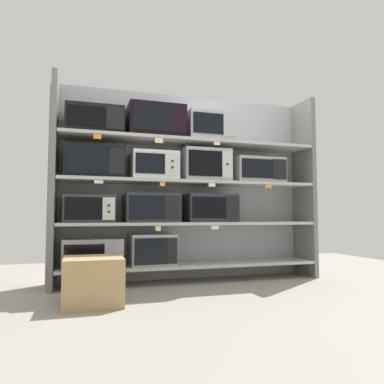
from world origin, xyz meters
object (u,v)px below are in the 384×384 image
object	(u,v)px
microwave_8	(255,171)
microwave_11	(208,128)
microwave_5	(95,163)
microwave_4	(210,208)
microwave_6	(153,166)
microwave_1	(152,249)
microwave_2	(89,209)
microwave_7	(204,166)
microwave_0	(93,253)
microwave_3	(151,208)
microwave_9	(95,121)
microwave_10	(155,123)
shipping_carton	(93,281)

from	to	relation	value
microwave_8	microwave_11	bearing A→B (deg)	179.98
microwave_5	microwave_8	bearing A→B (deg)	0.01
microwave_4	microwave_6	world-z (taller)	microwave_6
microwave_1	microwave_2	distance (m)	0.73
microwave_1	microwave_7	bearing A→B (deg)	0.01
microwave_11	microwave_2	bearing A→B (deg)	-179.98
microwave_2	microwave_8	distance (m)	1.82
microwave_4	microwave_11	xyz separation A→B (m)	(-0.01, 0.00, 0.86)
microwave_7	microwave_0	bearing A→B (deg)	179.98
microwave_3	microwave_9	distance (m)	1.01
microwave_0	microwave_1	world-z (taller)	microwave_1
microwave_1	microwave_3	size ratio (longest dim) A/B	0.83
microwave_8	microwave_9	xyz separation A→B (m)	(-1.73, 0.00, 0.42)
microwave_7	microwave_10	distance (m)	0.68
microwave_9	microwave_6	bearing A→B (deg)	-0.00
microwave_1	microwave_4	bearing A→B (deg)	0.03
microwave_0	microwave_7	bearing A→B (deg)	-0.02
microwave_7	microwave_6	bearing A→B (deg)	179.97
microwave_4	microwave_11	distance (m)	0.86
microwave_3	microwave_10	distance (m)	0.87
microwave_0	microwave_7	distance (m)	1.43
microwave_5	microwave_8	distance (m)	1.73
microwave_5	microwave_6	size ratio (longest dim) A/B	1.21
microwave_0	microwave_7	xyz separation A→B (m)	(1.13, -0.00, 0.88)
microwave_10	microwave_4	bearing A→B (deg)	0.03
microwave_9	microwave_11	xyz separation A→B (m)	(1.18, 0.00, 0.02)
microwave_8	microwave_10	size ratio (longest dim) A/B	0.98
microwave_5	shipping_carton	world-z (taller)	microwave_5
microwave_5	shipping_carton	distance (m)	1.23
microwave_10	microwave_1	bearing A→B (deg)	-179.84
microwave_11	shipping_carton	size ratio (longest dim) A/B	1.15
microwave_11	microwave_8	bearing A→B (deg)	-0.02
microwave_7	microwave_1	bearing A→B (deg)	-179.99
microwave_2	microwave_9	distance (m)	0.86
microwave_8	microwave_11	size ratio (longest dim) A/B	1.11
microwave_5	microwave_9	distance (m)	0.41
microwave_3	microwave_11	distance (m)	1.06
microwave_2	microwave_5	xyz separation A→B (m)	(0.04, -0.00, 0.45)
microwave_2	microwave_3	xyz separation A→B (m)	(0.60, -0.00, 0.01)
microwave_4	microwave_7	world-z (taller)	microwave_7
microwave_0	microwave_3	xyz separation A→B (m)	(0.56, -0.00, 0.43)
microwave_4	microwave_8	distance (m)	0.68
microwave_5	microwave_10	size ratio (longest dim) A/B	0.98
microwave_5	microwave_7	xyz separation A→B (m)	(1.13, 0.00, 0.02)
microwave_6	microwave_11	xyz separation A→B (m)	(0.59, 0.00, 0.44)
microwave_8	shipping_carton	distance (m)	2.13
microwave_4	microwave_5	world-z (taller)	microwave_5
microwave_4	microwave_7	bearing A→B (deg)	-179.76
microwave_2	microwave_4	distance (m)	1.23
microwave_0	microwave_1	xyz separation A→B (m)	(0.57, -0.00, 0.02)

